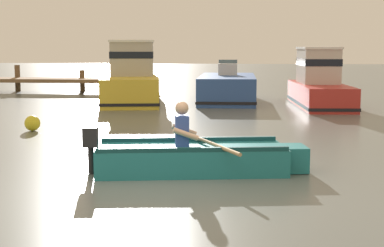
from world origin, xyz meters
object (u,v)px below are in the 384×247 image
(rowboat_with_person, at_px, (195,157))
(moored_boat_red, at_px, (319,84))
(mooring_buoy, at_px, (32,123))
(moored_boat_yellow, at_px, (132,80))
(moored_boat_blue, at_px, (227,89))

(rowboat_with_person, height_order, moored_boat_red, moored_boat_red)
(moored_boat_red, distance_m, mooring_buoy, 10.39)
(moored_boat_yellow, relative_size, moored_boat_red, 1.03)
(moored_boat_red, height_order, mooring_buoy, moored_boat_red)
(rowboat_with_person, distance_m, moored_boat_yellow, 12.08)
(moored_boat_blue, relative_size, moored_boat_red, 0.95)
(rowboat_with_person, height_order, moored_boat_yellow, moored_boat_yellow)
(moored_boat_yellow, distance_m, moored_boat_blue, 3.58)
(moored_boat_red, bearing_deg, mooring_buoy, -137.45)
(mooring_buoy, bearing_deg, rowboat_with_person, -42.68)
(moored_boat_blue, distance_m, moored_boat_red, 3.47)
(rowboat_with_person, relative_size, moored_boat_blue, 0.77)
(moored_boat_yellow, distance_m, mooring_buoy, 7.41)
(rowboat_with_person, bearing_deg, moored_boat_red, 74.48)
(rowboat_with_person, relative_size, moored_boat_yellow, 0.71)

